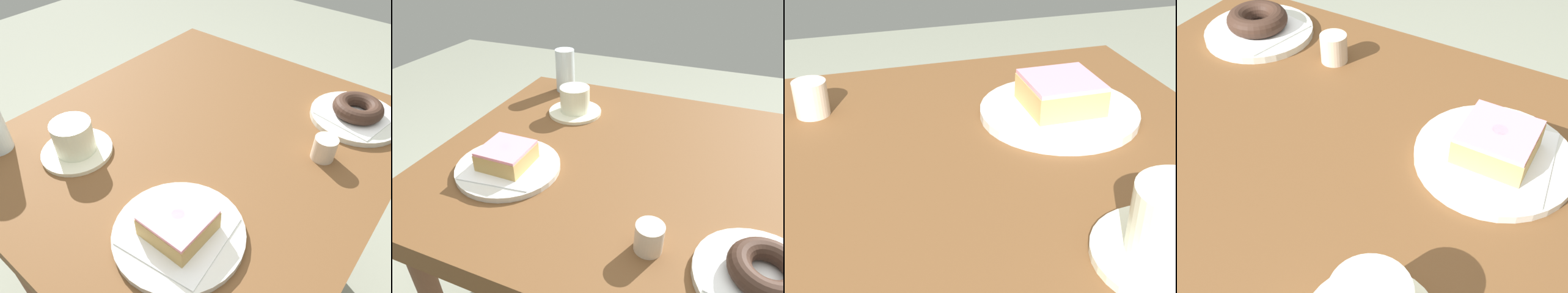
{
  "view_description": "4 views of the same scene",
  "coord_description": "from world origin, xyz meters",
  "views": [
    {
      "loc": [
        -0.51,
        -0.4,
        1.3
      ],
      "look_at": [
        -0.08,
        -0.05,
        0.81
      ],
      "focal_mm": 33.35,
      "sensor_mm": 36.0,
      "label": 1
    },
    {
      "loc": [
        0.17,
        -0.67,
        1.22
      ],
      "look_at": [
        -0.08,
        -0.05,
        0.8
      ],
      "focal_mm": 32.05,
      "sensor_mm": 36.0,
      "label": 2
    },
    {
      "loc": [
        0.07,
        0.51,
        1.12
      ],
      "look_at": [
        -0.08,
        -0.01,
        0.8
      ],
      "focal_mm": 49.41,
      "sensor_mm": 36.0,
      "label": 3
    },
    {
      "loc": [
        -0.35,
        0.4,
        1.27
      ],
      "look_at": [
        -0.09,
        -0.04,
        0.8
      ],
      "focal_mm": 46.03,
      "sensor_mm": 36.0,
      "label": 4
    }
  ],
  "objects": [
    {
      "name": "sugar_jar",
      "position": [
        0.11,
        -0.25,
        0.79
      ],
      "size": [
        0.05,
        0.05,
        0.05
      ],
      "primitive_type": "cylinder",
      "color": "beige",
      "rests_on": "table"
    },
    {
      "name": "plate_glazed_square",
      "position": [
        -0.24,
        -0.14,
        0.77
      ],
      "size": [
        0.23,
        0.23,
        0.01
      ],
      "primitive_type": "cylinder",
      "color": "silver",
      "rests_on": "table"
    },
    {
      "name": "coffee_cup",
      "position": [
        -0.22,
        0.18,
        0.79
      ],
      "size": [
        0.15,
        0.15,
        0.08
      ],
      "color": "beige",
      "rests_on": "table"
    },
    {
      "name": "table",
      "position": [
        0.0,
        0.0,
        0.67
      ],
      "size": [
        0.91,
        0.81,
        0.76
      ],
      "color": "brown",
      "rests_on": "ground_plane"
    },
    {
      "name": "donut_glazed_square",
      "position": [
        -0.24,
        -0.14,
        0.8
      ],
      "size": [
        0.1,
        0.1,
        0.04
      ],
      "color": "tan",
      "rests_on": "napkin_glazed_square"
    },
    {
      "name": "napkin_glazed_square",
      "position": [
        -0.24,
        -0.14,
        0.77
      ],
      "size": [
        0.18,
        0.18,
        0.0
      ],
      "primitive_type": "cube",
      "rotation": [
        0.0,
        0.0,
        0.12
      ],
      "color": "white",
      "rests_on": "plate_glazed_square"
    }
  ]
}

